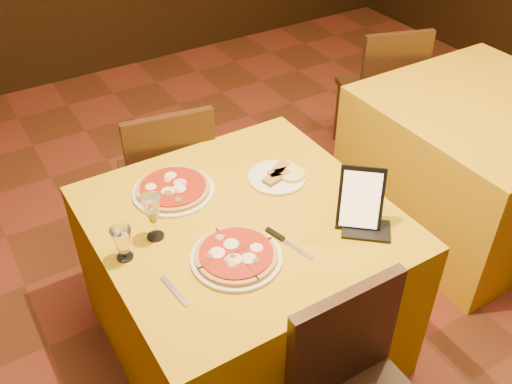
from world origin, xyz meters
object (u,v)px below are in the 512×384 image
side_table (475,163)px  wine_glass (153,217)px  chair_side_far (377,90)px  main_table (244,283)px  pizza_near (236,256)px  water_glass (123,244)px  pizza_far (173,190)px  chair_main_far (166,176)px  tablet (361,199)px

side_table → wine_glass: wine_glass is taller
side_table → chair_side_far: size_ratio=1.21×
main_table → pizza_near: (-0.14, -0.19, 0.39)m
side_table → water_glass: bearing=-177.8°
main_table → water_glass: bearing=177.5°
pizza_far → chair_side_far: bearing=21.0°
main_table → water_glass: (-0.47, 0.02, 0.44)m
chair_main_far → water_glass: 0.96m
chair_main_far → wine_glass: bearing=74.7°
water_glass → tablet: (0.82, -0.29, 0.06)m
pizza_near → tablet: (0.49, -0.07, 0.10)m
side_table → pizza_far: 1.76m
pizza_near → tablet: tablet is taller
wine_glass → water_glass: wine_glass is taller
side_table → chair_side_far: 0.83m
main_table → chair_main_far: bearing=90.0°
pizza_far → water_glass: size_ratio=2.56×
main_table → chair_side_far: 1.80m
side_table → tablet: bearing=-162.9°
pizza_far → tablet: bearing=-46.2°
pizza_far → chair_main_far: bearing=72.0°
chair_main_far → water_glass: (-0.47, -0.76, 0.36)m
pizza_near → pizza_far: same height
pizza_far → wine_glass: (-0.17, -0.21, 0.08)m
tablet → wine_glass: bearing=-165.1°
pizza_near → wine_glass: bearing=127.1°
chair_side_far → pizza_far: chair_side_far is taller
main_table → pizza_near: pizza_near is taller
chair_side_far → pizza_far: (-1.71, -0.66, 0.31)m
main_table → pizza_near: 0.46m
side_table → chair_main_far: bearing=156.2°
chair_main_far → pizza_near: (-0.14, -0.98, 0.31)m
pizza_near → tablet: 0.51m
water_glass → chair_main_far: bearing=58.2°
chair_main_far → pizza_far: bearing=81.8°
chair_side_far → wine_glass: wine_glass is taller
chair_side_far → chair_main_far: bearing=23.7°
chair_side_far → wine_glass: 2.11m
water_glass → tablet: 0.87m
chair_main_far → tablet: 1.18m
water_glass → tablet: size_ratio=0.53×
main_table → chair_side_far: bearing=31.0°
pizza_near → wine_glass: (-0.20, 0.26, 0.08)m
side_table → pizza_near: 1.75m
main_table → tablet: 0.66m
chair_main_far → pizza_near: size_ratio=2.79×
pizza_near → side_table: bearing=9.9°
main_table → water_glass: size_ratio=8.46×
chair_main_far → pizza_near: chair_main_far is taller
side_table → pizza_near: pizza_near is taller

